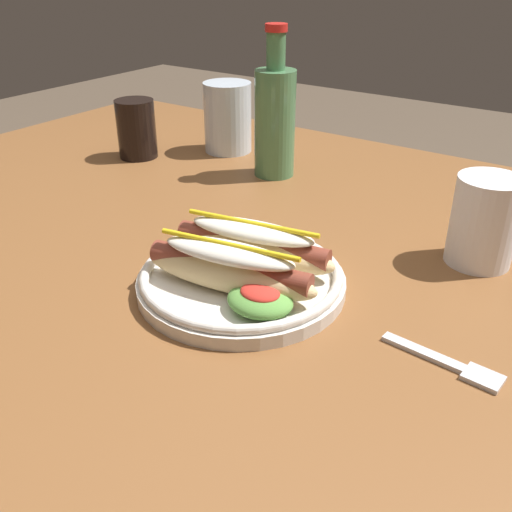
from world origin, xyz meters
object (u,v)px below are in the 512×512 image
(fork, at_px, (450,364))
(extra_cup, at_px, (484,221))
(soda_cup, at_px, (136,129))
(glass_bottle, at_px, (275,118))
(hot_dog_plate, at_px, (242,270))
(water_cup, at_px, (228,117))

(fork, bearing_deg, extra_cup, 105.19)
(fork, height_order, soda_cup, soda_cup)
(extra_cup, xyz_separation_m, glass_bottle, (-0.39, 0.12, 0.04))
(hot_dog_plate, height_order, soda_cup, soda_cup)
(water_cup, bearing_deg, soda_cup, -132.60)
(hot_dog_plate, relative_size, extra_cup, 2.15)
(fork, relative_size, water_cup, 0.92)
(hot_dog_plate, bearing_deg, extra_cup, 47.87)
(soda_cup, bearing_deg, extra_cup, -4.53)
(extra_cup, bearing_deg, hot_dog_plate, -132.13)
(fork, height_order, glass_bottle, glass_bottle)
(glass_bottle, bearing_deg, water_cup, 157.78)
(hot_dog_plate, height_order, glass_bottle, glass_bottle)
(extra_cup, bearing_deg, glass_bottle, 162.88)
(hot_dog_plate, xyz_separation_m, fork, (0.25, 0.00, -0.02))
(hot_dog_plate, distance_m, water_cup, 0.53)
(extra_cup, bearing_deg, soda_cup, 175.47)
(water_cup, relative_size, extra_cup, 1.16)
(water_cup, xyz_separation_m, glass_bottle, (0.15, -0.06, 0.03))
(fork, bearing_deg, hot_dog_plate, -174.91)
(water_cup, relative_size, glass_bottle, 0.53)
(hot_dog_plate, xyz_separation_m, soda_cup, (-0.45, 0.28, 0.03))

